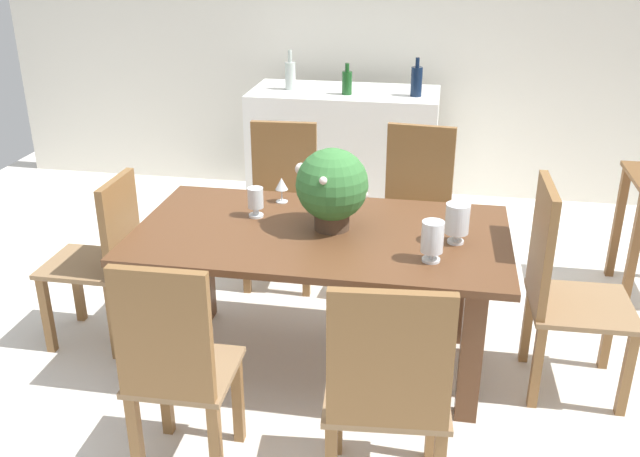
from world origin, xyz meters
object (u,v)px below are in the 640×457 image
object	(u,v)px
chair_near_left	(175,365)
kitchen_counter	(344,154)
chair_foot_end	(560,282)
wine_bottle_clear	(347,82)
dining_table	(321,255)
chair_near_right	(388,388)
crystal_vase_center_near	(432,238)
chair_far_right	(416,203)
wine_bottle_amber	(290,75)
wine_bottle_green	(417,81)
flower_centerpiece	(332,187)
crystal_vase_left	(457,220)
chair_far_left	(283,195)
crystal_vase_right	(256,200)
wine_glass	(282,185)
chair_head_end	(105,254)

from	to	relation	value
chair_near_left	kitchen_counter	size ratio (longest dim) A/B	0.72
chair_foot_end	wine_bottle_clear	bearing A→B (deg)	32.02
chair_foot_end	chair_near_left	bearing A→B (deg)	119.70
dining_table	chair_near_right	bearing A→B (deg)	-66.21
chair_foot_end	crystal_vase_center_near	distance (m)	0.71
chair_far_right	dining_table	bearing A→B (deg)	-108.29
wine_bottle_amber	dining_table	bearing A→B (deg)	-73.73
wine_bottle_clear	wine_bottle_green	bearing A→B (deg)	3.42
crystal_vase_center_near	wine_bottle_amber	xyz separation A→B (m)	(-1.14, 2.30, 0.23)
flower_centerpiece	wine_bottle_amber	size ratio (longest dim) A/B	1.38
kitchen_counter	chair_near_right	bearing A→B (deg)	-78.64
chair_foot_end	flower_centerpiece	size ratio (longest dim) A/B	2.60
chair_foot_end	crystal_vase_left	distance (m)	0.57
chair_far_left	crystal_vase_right	bearing A→B (deg)	-89.37
crystal_vase_left	kitchen_counter	world-z (taller)	kitchen_counter
flower_centerpiece	chair_far_right	bearing A→B (deg)	67.76
dining_table	crystal_vase_left	distance (m)	0.69
wine_bottle_clear	crystal_vase_right	bearing A→B (deg)	-96.17
wine_glass	chair_far_left	bearing A→B (deg)	103.11
crystal_vase_left	kitchen_counter	bearing A→B (deg)	111.66
chair_far_left	wine_glass	distance (m)	0.68
flower_centerpiece	wine_bottle_green	bearing A→B (deg)	81.46
crystal_vase_center_near	crystal_vase_right	world-z (taller)	crystal_vase_center_near
crystal_vase_left	wine_bottle_amber	world-z (taller)	wine_bottle_amber
chair_foot_end	crystal_vase_right	distance (m)	1.53
chair_foot_end	chair_near_right	distance (m)	1.19
flower_centerpiece	crystal_vase_center_near	xyz separation A→B (m)	(0.49, -0.28, -0.11)
kitchen_counter	crystal_vase_left	bearing A→B (deg)	-68.34
chair_near_right	chair_head_end	bearing A→B (deg)	-36.00
chair_far_right	crystal_vase_center_near	size ratio (longest dim) A/B	5.40
chair_far_right	wine_glass	xyz separation A→B (m)	(-0.69, -0.60, 0.28)
dining_table	crystal_vase_left	world-z (taller)	crystal_vase_left
dining_table	chair_far_right	world-z (taller)	chair_far_right
dining_table	chair_far_left	bearing A→B (deg)	113.72
chair_foot_end	crystal_vase_left	xyz separation A→B (m)	(-0.50, -0.02, 0.29)
wine_bottle_green	crystal_vase_center_near	bearing A→B (deg)	-84.93
chair_head_end	wine_bottle_clear	xyz separation A→B (m)	(1.00, 1.96, 0.55)
dining_table	chair_near_left	world-z (taller)	chair_near_left
crystal_vase_center_near	wine_bottle_clear	world-z (taller)	wine_bottle_clear
chair_near_right	flower_centerpiece	size ratio (longest dim) A/B	2.49
flower_centerpiece	wine_bottle_clear	size ratio (longest dim) A/B	1.79
chair_near_right	chair_far_left	bearing A→B (deg)	-71.25
chair_far_right	chair_near_left	bearing A→B (deg)	-108.12
chair_foot_end	wine_bottle_amber	bearing A→B (deg)	38.79
chair_foot_end	wine_bottle_clear	size ratio (longest dim) A/B	4.65
dining_table	wine_bottle_green	world-z (taller)	wine_bottle_green
wine_bottle_green	dining_table	bearing A→B (deg)	-99.67
dining_table	wine_glass	distance (m)	0.50
chair_head_end	flower_centerpiece	bearing A→B (deg)	91.78
dining_table	chair_head_end	world-z (taller)	chair_head_end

